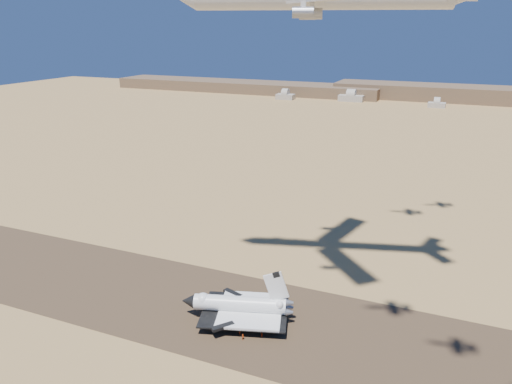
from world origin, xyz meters
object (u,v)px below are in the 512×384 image
at_px(shuttle, 239,306).
at_px(crew_c, 262,335).
at_px(crew_a, 243,337).
at_px(crew_b, 240,332).

bearing_deg(shuttle, crew_c, -48.33).
bearing_deg(crew_a, crew_c, -41.19).
relative_size(shuttle, crew_a, 18.78).
xyz_separation_m(crew_b, crew_c, (6.65, 1.13, 0.03)).
distance_m(crew_a, crew_c, 5.76).
height_order(crew_a, crew_b, crew_a).
relative_size(shuttle, crew_b, 21.09).
distance_m(shuttle, crew_c, 12.82).
relative_size(crew_b, crew_c, 0.96).
height_order(shuttle, crew_c, shuttle).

